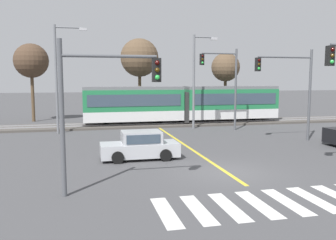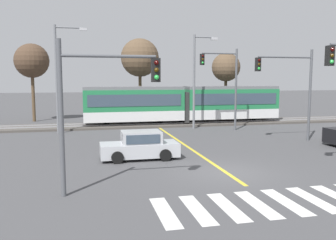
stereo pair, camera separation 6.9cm
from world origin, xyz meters
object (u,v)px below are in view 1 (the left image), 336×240
(light_rail_tram, at_px, (183,103))
(traffic_light_near_left, at_px, (98,95))
(sedan_crossing, at_px, (140,146))
(bare_tree_west, at_px, (139,58))
(bare_tree_far_west, at_px, (31,61))
(bare_tree_east, at_px, (226,68))
(traffic_light_far_right, at_px, (225,77))
(street_lamp_west, at_px, (59,72))
(street_lamp_centre, at_px, (196,76))
(traffic_light_mid_right, at_px, (292,81))

(light_rail_tram, distance_m, traffic_light_near_left, 20.92)
(sedan_crossing, relative_size, bare_tree_west, 0.50)
(bare_tree_far_west, bearing_deg, bare_tree_east, -5.61)
(traffic_light_near_left, bearing_deg, bare_tree_far_west, 102.70)
(light_rail_tram, relative_size, traffic_light_far_right, 2.73)
(traffic_light_far_right, distance_m, bare_tree_west, 10.71)
(sedan_crossing, distance_m, street_lamp_west, 12.12)
(sedan_crossing, bearing_deg, street_lamp_centre, 58.33)
(traffic_light_near_left, xyz_separation_m, street_lamp_west, (-2.35, 15.86, 1.11))
(street_lamp_west, relative_size, bare_tree_east, 1.20)
(sedan_crossing, xyz_separation_m, street_lamp_centre, (6.53, 10.59, 3.89))
(street_lamp_centre, relative_size, bare_tree_east, 1.14)
(traffic_light_mid_right, relative_size, bare_tree_west, 0.75)
(street_lamp_centre, distance_m, bare_tree_west, 8.33)
(street_lamp_west, xyz_separation_m, street_lamp_centre, (11.26, 0.23, -0.26))
(bare_tree_east, bearing_deg, light_rail_tram, -146.76)
(light_rail_tram, relative_size, traffic_light_near_left, 3.21)
(bare_tree_east, bearing_deg, traffic_light_mid_right, -93.92)
(sedan_crossing, xyz_separation_m, bare_tree_east, (11.97, 17.27, 4.80))
(bare_tree_east, bearing_deg, street_lamp_west, -157.51)
(traffic_light_far_right, bearing_deg, bare_tree_far_west, 148.08)
(traffic_light_mid_right, bearing_deg, traffic_light_far_right, 112.58)
(traffic_light_near_left, relative_size, traffic_light_far_right, 0.85)
(street_lamp_west, relative_size, bare_tree_far_west, 1.08)
(traffic_light_near_left, xyz_separation_m, bare_tree_west, (5.11, 23.27, 2.68))
(traffic_light_near_left, bearing_deg, traffic_light_far_right, 53.04)
(traffic_light_mid_right, bearing_deg, street_lamp_west, 154.93)
(street_lamp_west, height_order, street_lamp_centre, street_lamp_west)
(street_lamp_west, distance_m, bare_tree_east, 18.09)
(street_lamp_west, relative_size, bare_tree_west, 1.01)
(street_lamp_centre, height_order, bare_tree_east, street_lamp_centre)
(street_lamp_west, bearing_deg, light_rail_tram, 16.01)
(light_rail_tram, relative_size, traffic_light_mid_right, 2.93)
(bare_tree_far_west, distance_m, bare_tree_west, 10.79)
(sedan_crossing, bearing_deg, traffic_light_far_right, 46.51)
(street_lamp_west, distance_m, street_lamp_centre, 11.27)
(street_lamp_west, bearing_deg, street_lamp_centre, 1.18)
(light_rail_tram, height_order, traffic_light_near_left, traffic_light_near_left)
(street_lamp_west, xyz_separation_m, bare_tree_far_west, (-3.23, 8.87, 1.21))
(street_lamp_centre, bearing_deg, traffic_light_mid_right, -59.55)
(bare_tree_west, bearing_deg, traffic_light_near_left, -102.38)
(traffic_light_far_right, relative_size, bare_tree_far_west, 0.87)
(light_rail_tram, relative_size, sedan_crossing, 4.40)
(sedan_crossing, xyz_separation_m, traffic_light_near_left, (-2.38, -5.50, 3.05))
(light_rail_tram, distance_m, bare_tree_west, 7.04)
(sedan_crossing, xyz_separation_m, traffic_light_mid_right, (10.99, 3.00, 3.45))
(traffic_light_far_right, xyz_separation_m, bare_tree_far_west, (-16.47, 10.26, 1.63))
(light_rail_tram, xyz_separation_m, traffic_light_near_left, (-8.59, -19.00, 1.70))
(traffic_light_mid_right, relative_size, bare_tree_east, 0.89)
(bare_tree_far_west, bearing_deg, street_lamp_west, -70.01)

